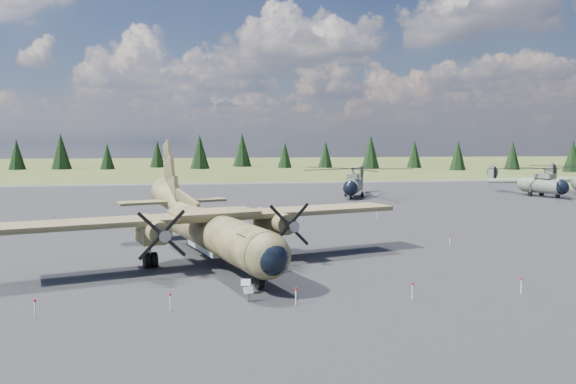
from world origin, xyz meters
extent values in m
plane|color=#52602B|center=(0.00, 0.00, 0.00)|extent=(500.00, 500.00, 0.00)
cube|color=#515256|center=(0.00, 10.00, 0.00)|extent=(120.00, 120.00, 0.04)
cylinder|color=#3D4123|center=(-1.44, -3.72, 2.09)|extent=(7.03, 16.38, 2.54)
sphere|color=#3D4123|center=(0.85, -11.56, 2.09)|extent=(3.09, 3.09, 2.49)
sphere|color=black|center=(0.99, -12.03, 2.04)|extent=(2.27, 2.27, 1.83)
cube|color=black|center=(0.44, -10.16, 2.77)|extent=(2.15, 1.90, 0.50)
cone|color=#3D4123|center=(-4.45, 6.55, 3.04)|extent=(4.14, 6.68, 3.82)
cube|color=gray|center=(-1.70, -2.85, 1.04)|extent=(3.18, 5.71, 0.45)
cube|color=#2F3B1F|center=(-1.57, -3.29, 3.13)|extent=(26.11, 10.35, 0.32)
cube|color=#3D4123|center=(-1.57, -3.29, 3.33)|extent=(6.14, 4.66, 0.32)
cylinder|color=#3D4123|center=(-5.41, -4.70, 2.63)|extent=(2.63, 4.91, 1.36)
cube|color=#3D4123|center=(-5.61, -4.00, 2.04)|extent=(2.17, 3.34, 0.73)
cone|color=gray|center=(-4.58, -7.52, 2.63)|extent=(0.89, 0.98, 0.69)
cylinder|color=black|center=(-5.61, -4.00, 0.50)|extent=(1.05, 1.18, 1.00)
cylinder|color=#3D4123|center=(2.42, -2.40, 2.63)|extent=(2.63, 4.91, 1.36)
cube|color=#3D4123|center=(2.22, -1.70, 2.04)|extent=(2.17, 3.34, 0.73)
cone|color=gray|center=(3.25, -5.23, 2.63)|extent=(0.89, 0.98, 0.69)
cylinder|color=black|center=(2.22, -1.70, 0.50)|extent=(1.05, 1.18, 1.00)
cube|color=#3D4123|center=(-3.48, 3.24, 3.58)|extent=(2.17, 6.64, 1.52)
cube|color=#2F3B1F|center=(-4.58, 6.98, 3.08)|extent=(8.92, 4.36, 0.20)
cylinder|color=gray|center=(0.55, -10.51, 1.16)|extent=(0.16, 0.16, 0.82)
cylinder|color=black|center=(0.55, -10.51, 0.50)|extent=(0.54, 0.90, 0.85)
cylinder|color=slate|center=(19.72, 37.57, 1.66)|extent=(4.60, 6.83, 2.25)
sphere|color=black|center=(18.45, 34.59, 1.62)|extent=(2.71, 2.71, 2.07)
sphere|color=slate|center=(20.98, 40.55, 1.66)|extent=(2.71, 2.71, 2.07)
cube|color=slate|center=(19.57, 37.24, 3.10)|extent=(2.53, 3.24, 0.67)
cylinder|color=gray|center=(19.57, 37.24, 3.77)|extent=(0.42, 0.42, 0.90)
cylinder|color=slate|center=(22.30, 43.65, 1.98)|extent=(3.69, 7.36, 1.29)
cube|color=slate|center=(23.61, 46.75, 3.10)|extent=(0.67, 1.24, 2.16)
cylinder|color=black|center=(23.90, 46.63, 3.10)|extent=(0.96, 2.17, 2.34)
cylinder|color=black|center=(18.66, 35.09, 0.36)|extent=(0.47, 0.66, 0.61)
cylinder|color=black|center=(19.02, 39.04, 0.36)|extent=(0.53, 0.77, 0.72)
cylinder|color=gray|center=(19.02, 39.04, 0.83)|extent=(0.16, 0.16, 1.30)
cylinder|color=black|center=(21.25, 38.09, 0.36)|extent=(0.53, 0.77, 0.72)
cylinder|color=gray|center=(21.25, 38.09, 0.83)|extent=(0.16, 0.16, 1.30)
cylinder|color=slate|center=(47.19, 34.13, 1.64)|extent=(3.92, 6.76, 2.22)
sphere|color=black|center=(48.09, 31.06, 1.60)|extent=(2.53, 2.53, 2.04)
sphere|color=slate|center=(46.29, 37.20, 1.64)|extent=(2.53, 2.53, 2.04)
cube|color=slate|center=(47.29, 33.79, 3.06)|extent=(2.25, 3.15, 0.67)
cylinder|color=gray|center=(47.29, 33.79, 3.73)|extent=(0.40, 0.40, 0.89)
cylinder|color=slate|center=(45.36, 40.39, 1.95)|extent=(2.84, 7.48, 1.27)
cube|color=slate|center=(44.42, 43.59, 3.06)|extent=(0.54, 1.25, 2.13)
cylinder|color=black|center=(44.72, 43.67, 3.06)|extent=(0.70, 2.23, 2.31)
cylinder|color=black|center=(47.94, 31.57, 0.36)|extent=(0.41, 0.65, 0.60)
cylinder|color=black|center=(45.74, 34.81, 0.36)|extent=(0.46, 0.76, 0.71)
cylinder|color=gray|center=(45.74, 34.81, 0.82)|extent=(0.15, 0.15, 1.29)
cylinder|color=black|center=(48.04, 35.49, 0.36)|extent=(0.46, 0.76, 0.71)
cylinder|color=gray|center=(48.04, 35.49, 0.82)|extent=(0.15, 0.15, 1.29)
cylinder|color=slate|center=(54.74, 39.82, 2.10)|extent=(1.00, 8.19, 1.37)
cube|color=slate|center=(54.82, 43.40, 3.30)|extent=(0.24, 1.34, 2.30)
cylinder|color=black|center=(55.16, 43.40, 3.30)|extent=(0.12, 2.49, 2.49)
cube|color=gray|center=(-0.23, -11.04, 0.32)|extent=(0.11, 0.11, 0.63)
cube|color=silver|center=(-0.23, -11.10, 0.62)|extent=(0.54, 0.31, 0.36)
cube|color=gray|center=(-0.23, -12.53, 0.30)|extent=(0.11, 0.11, 0.61)
cube|color=silver|center=(-0.23, -12.58, 0.60)|extent=(0.53, 0.35, 0.34)
cylinder|color=silver|center=(-10.00, -13.50, 0.40)|extent=(0.07, 0.07, 0.80)
cylinder|color=#B5131C|center=(-10.00, -13.50, 0.80)|extent=(0.12, 0.12, 0.10)
cylinder|color=silver|center=(-4.00, -13.50, 0.40)|extent=(0.07, 0.07, 0.80)
cylinder|color=#B5131C|center=(-4.00, -13.50, 0.80)|extent=(0.12, 0.12, 0.10)
cylinder|color=silver|center=(2.00, -13.50, 0.40)|extent=(0.07, 0.07, 0.80)
cylinder|color=#B5131C|center=(2.00, -13.50, 0.80)|extent=(0.12, 0.12, 0.10)
cylinder|color=silver|center=(8.00, -13.50, 0.40)|extent=(0.07, 0.07, 0.80)
cylinder|color=#B5131C|center=(8.00, -13.50, 0.80)|extent=(0.12, 0.12, 0.10)
cylinder|color=silver|center=(14.00, -13.50, 0.40)|extent=(0.07, 0.07, 0.80)
cylinder|color=#B5131C|center=(14.00, -13.50, 0.80)|extent=(0.12, 0.12, 0.10)
cylinder|color=silver|center=(-16.00, 16.00, 0.40)|extent=(0.07, 0.07, 0.80)
cylinder|color=#B5131C|center=(-16.00, 16.00, 0.80)|extent=(0.12, 0.12, 0.10)
cylinder|color=silver|center=(-8.00, 16.00, 0.40)|extent=(0.07, 0.07, 0.80)
cylinder|color=#B5131C|center=(-8.00, 16.00, 0.80)|extent=(0.12, 0.12, 0.10)
cylinder|color=silver|center=(0.00, 16.00, 0.40)|extent=(0.07, 0.07, 0.80)
cylinder|color=#B5131C|center=(0.00, 16.00, 0.80)|extent=(0.12, 0.12, 0.10)
cylinder|color=silver|center=(8.00, 16.00, 0.40)|extent=(0.07, 0.07, 0.80)
cylinder|color=#B5131C|center=(8.00, 16.00, 0.80)|extent=(0.12, 0.12, 0.10)
cylinder|color=silver|center=(16.00, 16.00, 0.40)|extent=(0.07, 0.07, 0.80)
cylinder|color=#B5131C|center=(16.00, 16.00, 0.80)|extent=(0.12, 0.12, 0.10)
cylinder|color=silver|center=(16.50, 0.00, 0.40)|extent=(0.07, 0.07, 0.80)
cylinder|color=#B5131C|center=(16.50, 0.00, 0.80)|extent=(0.12, 0.12, 0.10)
cone|color=black|center=(97.79, 96.25, 4.31)|extent=(4.83, 4.83, 8.62)
cone|color=black|center=(89.38, 111.30, 4.14)|extent=(4.63, 4.63, 8.27)
cone|color=black|center=(72.00, 110.76, 4.32)|extent=(4.84, 4.84, 8.64)
cone|color=black|center=(65.18, 126.21, 4.37)|extent=(4.89, 4.89, 8.74)
cone|color=black|center=(51.15, 126.68, 5.14)|extent=(5.76, 5.76, 10.28)
cone|color=black|center=(38.50, 133.61, 4.18)|extent=(4.68, 4.68, 8.36)
cone|color=black|center=(25.39, 133.25, 3.99)|extent=(4.47, 4.47, 7.98)
cone|color=black|center=(13.01, 144.45, 5.48)|extent=(6.13, 6.13, 10.95)
cone|color=black|center=(-0.90, 131.05, 5.16)|extent=(5.78, 5.78, 10.32)
cone|color=black|center=(-14.09, 142.62, 4.27)|extent=(4.78, 4.78, 8.53)
cone|color=black|center=(-27.88, 132.23, 3.84)|extent=(4.31, 4.31, 7.69)
cone|color=black|center=(-41.48, 135.48, 5.31)|extent=(5.94, 5.94, 10.61)
cone|color=black|center=(-53.51, 134.34, 4.43)|extent=(4.96, 4.96, 8.85)
camera|label=1|loc=(-2.84, -39.84, 7.92)|focal=35.00mm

